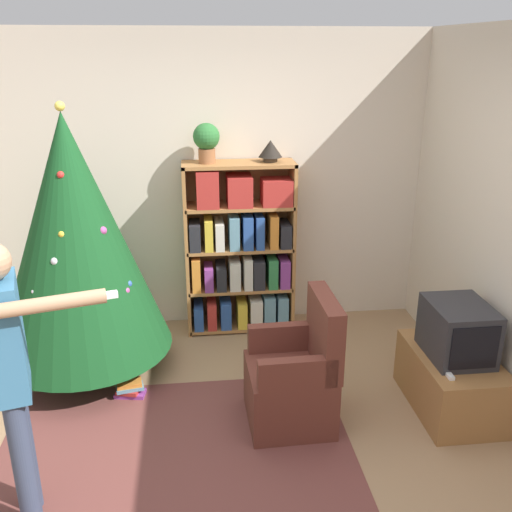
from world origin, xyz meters
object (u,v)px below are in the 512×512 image
(bookshelf, at_px, (241,251))
(christmas_tree, at_px, (75,237))
(armchair, at_px, (296,379))
(standing_person, at_px, (11,367))
(potted_plant, at_px, (206,140))
(television, at_px, (458,331))
(table_lamp, at_px, (270,150))

(bookshelf, distance_m, christmas_tree, 1.47)
(armchair, xyz_separation_m, standing_person, (-1.57, -0.70, 0.62))
(bookshelf, height_order, potted_plant, potted_plant)
(television, bearing_deg, potted_plant, 138.98)
(table_lamp, bearing_deg, armchair, -90.62)
(table_lamp, bearing_deg, christmas_tree, -158.04)
(standing_person, bearing_deg, potted_plant, 138.85)
(bookshelf, distance_m, standing_person, 2.53)
(television, height_order, standing_person, standing_person)
(armchair, bearing_deg, potted_plant, -161.69)
(standing_person, bearing_deg, table_lamp, 128.50)
(television, xyz_separation_m, table_lamp, (-1.11, 1.43, 1.02))
(armchair, xyz_separation_m, table_lamp, (0.02, 1.45, 1.31))
(potted_plant, bearing_deg, christmas_tree, -148.25)
(christmas_tree, bearing_deg, bookshelf, 25.41)
(television, xyz_separation_m, christmas_tree, (-2.65, 0.81, 0.51))
(television, relative_size, christmas_tree, 0.24)
(armchair, bearing_deg, television, 89.87)
(christmas_tree, xyz_separation_m, table_lamp, (1.54, 0.62, 0.51))
(television, distance_m, table_lamp, 2.08)
(christmas_tree, bearing_deg, potted_plant, 31.75)
(christmas_tree, relative_size, table_lamp, 10.47)
(potted_plant, bearing_deg, bookshelf, -2.28)
(bookshelf, xyz_separation_m, standing_person, (-1.33, -2.14, 0.20))
(television, bearing_deg, christmas_tree, 162.98)
(television, bearing_deg, standing_person, -164.98)
(potted_plant, bearing_deg, television, -41.02)
(bookshelf, height_order, christmas_tree, christmas_tree)
(bookshelf, bearing_deg, christmas_tree, -154.59)
(armchair, relative_size, table_lamp, 4.60)
(bookshelf, bearing_deg, armchair, -80.55)
(potted_plant, bearing_deg, table_lamp, 0.00)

